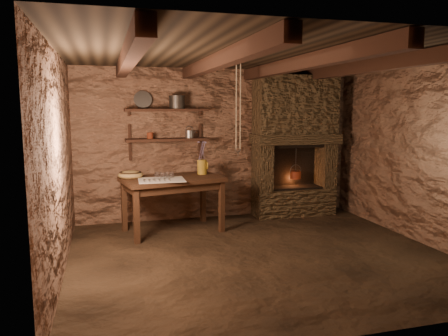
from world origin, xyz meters
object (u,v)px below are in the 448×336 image
object	(u,v)px
wooden_bowl	(131,175)
iron_stockpot	(177,103)
stoneware_jug	(202,160)
work_table	(173,202)
red_pot	(296,174)

from	to	relation	value
wooden_bowl	iron_stockpot	size ratio (longest dim) A/B	1.47
iron_stockpot	stoneware_jug	bearing A→B (deg)	-48.23
work_table	stoneware_jug	xyz separation A→B (m)	(0.48, 0.18, 0.58)
wooden_bowl	iron_stockpot	distance (m)	1.34
iron_stockpot	wooden_bowl	bearing A→B (deg)	-150.92
stoneware_jug	red_pot	bearing A→B (deg)	25.32
iron_stockpot	red_pot	size ratio (longest dim) A/B	0.45
wooden_bowl	red_pot	distance (m)	2.71
work_table	red_pot	distance (m)	2.17
stoneware_jug	iron_stockpot	world-z (taller)	iron_stockpot
wooden_bowl	red_pot	world-z (taller)	red_pot
wooden_bowl	red_pot	bearing A→B (deg)	6.31
stoneware_jug	red_pot	xyz separation A→B (m)	(1.63, 0.23, -0.32)
stoneware_jug	red_pot	distance (m)	1.68
wooden_bowl	iron_stockpot	xyz separation A→B (m)	(0.75, 0.42, 1.02)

